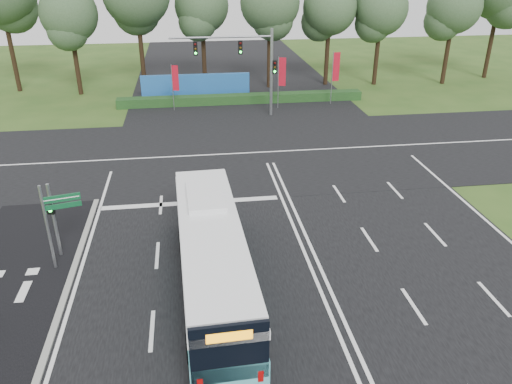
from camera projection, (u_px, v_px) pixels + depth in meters
ground at (301, 245)px, 23.21m from camera, size 120.00×120.00×0.00m
road_main at (301, 245)px, 23.20m from camera, size 20.00×120.00×0.04m
road_cross at (262, 152)px, 33.91m from camera, size 120.00×14.00×0.05m
kerb_strip at (62, 304)px, 19.25m from camera, size 0.25×18.00×0.12m
city_bus at (212, 258)px, 19.30m from camera, size 2.73×11.37×3.24m
pedestrian_signal at (54, 218)px, 21.55m from camera, size 0.32×0.42×3.54m
street_sign at (54, 216)px, 20.55m from camera, size 1.50×0.42×3.94m
banner_flag_left at (175, 81)px, 41.84m from camera, size 0.58×0.14×3.95m
banner_flag_mid at (281, 75)px, 42.35m from camera, size 0.65×0.17×4.47m
banner_flag_right at (335, 70)px, 43.58m from camera, size 0.68×0.17×4.64m
traffic_light_gantry at (249, 59)px, 39.51m from camera, size 8.41×0.28×7.00m
hedge at (242, 99)px, 44.91m from camera, size 22.00×1.20×0.80m
blue_hoarding at (196, 86)px, 46.33m from camera, size 10.00×0.30×2.20m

